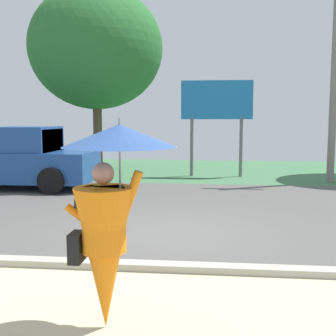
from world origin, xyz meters
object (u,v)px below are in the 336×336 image
(monk_pedestrian, at_px, (109,217))
(utility_pole, at_px, (335,70))
(pickup_truck, at_px, (11,160))
(tree_left_far, at_px, (96,49))
(roadside_billboard, at_px, (217,107))

(monk_pedestrian, distance_m, utility_pole, 11.91)
(monk_pedestrian, bearing_deg, utility_pole, 65.85)
(monk_pedestrian, bearing_deg, pickup_truck, 122.54)
(monk_pedestrian, relative_size, tree_left_far, 0.29)
(roadside_billboard, bearing_deg, utility_pole, -16.89)
(utility_pole, distance_m, roadside_billboard, 4.13)
(roadside_billboard, relative_size, tree_left_far, 0.48)
(utility_pole, relative_size, tree_left_far, 0.96)
(pickup_truck, bearing_deg, tree_left_far, 72.09)
(monk_pedestrian, height_order, utility_pole, utility_pole)
(monk_pedestrian, height_order, tree_left_far, tree_left_far)
(utility_pole, bearing_deg, monk_pedestrian, -115.17)
(roadside_billboard, bearing_deg, monk_pedestrian, -95.66)
(pickup_truck, xyz_separation_m, tree_left_far, (1.51, 4.54, 4.03))
(monk_pedestrian, xyz_separation_m, utility_pole, (4.95, 10.52, 2.56))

